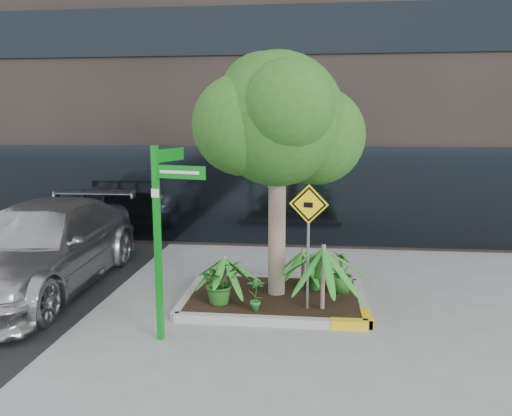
# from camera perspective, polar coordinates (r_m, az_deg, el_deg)

# --- Properties ---
(ground) EXTENTS (80.00, 80.00, 0.00)m
(ground) POSITION_cam_1_polar(r_m,az_deg,el_deg) (9.20, 0.69, -11.30)
(ground) COLOR gray
(ground) RESTS_ON ground
(planter) EXTENTS (3.35, 2.36, 0.15)m
(planter) POSITION_cam_1_polar(r_m,az_deg,el_deg) (9.40, 2.28, -10.18)
(planter) COLOR #9E9E99
(planter) RESTS_ON ground
(tree) EXTENTS (3.06, 2.72, 4.59)m
(tree) POSITION_cam_1_polar(r_m,az_deg,el_deg) (8.98, 2.49, 10.07)
(tree) COLOR gray
(tree) RESTS_ON ground
(palm_front) EXTENTS (1.26, 1.26, 1.40)m
(palm_front) POSITION_cam_1_polar(r_m,az_deg,el_deg) (8.50, 7.74, -4.66)
(palm_front) COLOR gray
(palm_front) RESTS_ON ground
(palm_left) EXTENTS (0.91, 0.91, 1.01)m
(palm_left) POSITION_cam_1_polar(r_m,az_deg,el_deg) (9.02, -3.60, -5.72)
(palm_left) COLOR gray
(palm_left) RESTS_ON ground
(palm_back) EXTENTS (0.86, 0.86, 0.96)m
(palm_back) POSITION_cam_1_polar(r_m,az_deg,el_deg) (9.66, 5.41, -4.91)
(palm_back) COLOR gray
(palm_back) RESTS_ON ground
(parked_car) EXTENTS (2.48, 5.90, 1.70)m
(parked_car) POSITION_cam_1_polar(r_m,az_deg,el_deg) (10.84, -23.41, -4.16)
(parked_car) COLOR #A3A3A7
(parked_car) RESTS_ON ground
(shrub_a) EXTENTS (0.98, 0.98, 0.77)m
(shrub_a) POSITION_cam_1_polar(r_m,az_deg,el_deg) (8.89, -4.17, -8.41)
(shrub_a) COLOR #205819
(shrub_a) RESTS_ON planter
(shrub_b) EXTENTS (0.60, 0.60, 0.78)m
(shrub_b) POSITION_cam_1_polar(r_m,az_deg,el_deg) (9.55, 9.76, -7.20)
(shrub_b) COLOR #24671E
(shrub_b) RESTS_ON planter
(shrub_c) EXTENTS (0.32, 0.32, 0.58)m
(shrub_c) POSITION_cam_1_polar(r_m,az_deg,el_deg) (8.55, -0.00, -9.81)
(shrub_c) COLOR #216D26
(shrub_c) RESTS_ON planter
(shrub_d) EXTENTS (0.48, 0.48, 0.72)m
(shrub_d) POSITION_cam_1_polar(r_m,az_deg,el_deg) (9.61, 6.92, -7.24)
(shrub_d) COLOR #1E6823
(shrub_d) RESTS_ON planter
(street_sign_post) EXTENTS (0.85, 1.02, 2.97)m
(street_sign_post) POSITION_cam_1_polar(r_m,az_deg,el_deg) (7.56, -10.64, -1.59)
(street_sign_post) COLOR #0C8419
(street_sign_post) RESTS_ON ground
(cattle_sign) EXTENTS (0.65, 0.14, 2.15)m
(cattle_sign) POSITION_cam_1_polar(r_m,az_deg,el_deg) (8.36, 6.02, -2.04)
(cattle_sign) COLOR slate
(cattle_sign) RESTS_ON ground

